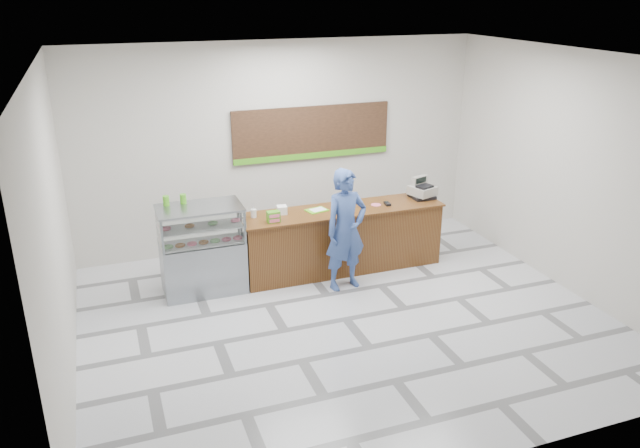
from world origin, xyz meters
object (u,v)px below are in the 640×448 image
object	(u,v)px
cash_register	(422,190)
customer	(346,230)
serving_tray	(317,210)
sales_counter	(342,239)
display_case	(202,249)

from	to	relation	value
cash_register	customer	size ratio (longest dim) A/B	0.25
cash_register	serving_tray	bearing A→B (deg)	162.03
sales_counter	customer	distance (m)	0.75
sales_counter	customer	bearing A→B (deg)	-106.87
cash_register	serving_tray	size ratio (longest dim) A/B	1.29
sales_counter	customer	world-z (taller)	customer
serving_tray	cash_register	bearing A→B (deg)	-13.39
display_case	serving_tray	xyz separation A→B (m)	(1.82, 0.06, 0.36)
display_case	serving_tray	distance (m)	1.85
display_case	customer	distance (m)	2.14
sales_counter	display_case	xyz separation A→B (m)	(-2.22, -0.00, 0.16)
cash_register	serving_tray	distance (m)	1.85
sales_counter	serving_tray	bearing A→B (deg)	171.99
sales_counter	serving_tray	xyz separation A→B (m)	(-0.40, 0.06, 0.52)
display_case	customer	bearing A→B (deg)	-16.55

